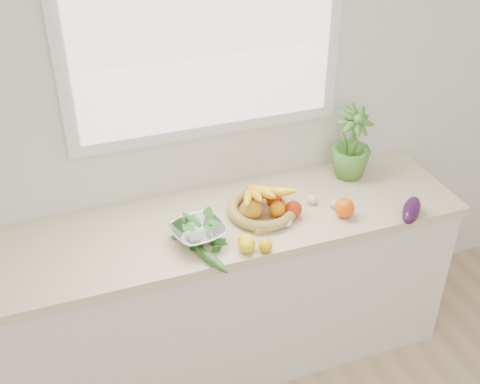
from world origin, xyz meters
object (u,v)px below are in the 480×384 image
object	(u,v)px
potted_herb	(352,143)
fruit_basket	(261,205)
eggplant	(411,210)
apple	(293,209)
cucumber	(211,260)
colander_with_spinach	(198,229)

from	to	relation	value
potted_herb	fruit_basket	distance (m)	0.59
potted_herb	fruit_basket	bearing A→B (deg)	-163.05
eggplant	potted_herb	distance (m)	0.47
apple	cucumber	bearing A→B (deg)	-157.20
potted_herb	cucumber	bearing A→B (deg)	-153.86
apple	eggplant	size ratio (longest dim) A/B	0.38
eggplant	fruit_basket	world-z (taller)	fruit_basket
apple	fruit_basket	world-z (taller)	fruit_basket
eggplant	cucumber	bearing A→B (deg)	180.00
eggplant	potted_herb	bearing A→B (deg)	102.26
colander_with_spinach	cucumber	bearing A→B (deg)	-87.80
cucumber	colander_with_spinach	xyz separation A→B (m)	(-0.01, 0.17, 0.04)
apple	colander_with_spinach	xyz separation A→B (m)	(-0.47, -0.03, 0.02)
cucumber	potted_herb	bearing A→B (deg)	26.14
apple	cucumber	distance (m)	0.50
apple	fruit_basket	xyz separation A→B (m)	(-0.13, 0.07, 0.01)
eggplant	colander_with_spinach	bearing A→B (deg)	170.23
potted_herb	colander_with_spinach	world-z (taller)	potted_herb
eggplant	cucumber	world-z (taller)	eggplant
apple	eggplant	bearing A→B (deg)	-20.82
potted_herb	eggplant	bearing A→B (deg)	-77.74
eggplant	cucumber	size ratio (longest dim) A/B	0.96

